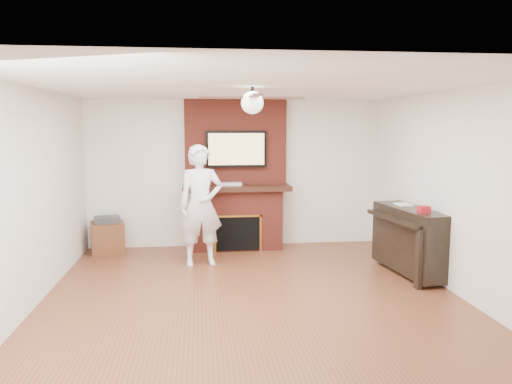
{
  "coord_description": "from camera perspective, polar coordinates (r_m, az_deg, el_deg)",
  "views": [
    {
      "loc": [
        -0.62,
        -5.76,
        2.05
      ],
      "look_at": [
        0.15,
        0.9,
        1.17
      ],
      "focal_mm": 35.0,
      "sensor_mm": 36.0,
      "label": 1
    }
  ],
  "objects": [
    {
      "name": "candle_blue",
      "position": [
        8.42,
        -0.23,
        -6.31
      ],
      "size": [
        0.07,
        0.07,
        0.08
      ],
      "primitive_type": "cylinder",
      "color": "#303A91",
      "rests_on": "ground"
    },
    {
      "name": "room_shell",
      "position": [
        5.85,
        -0.42,
        -0.35
      ],
      "size": [
        5.36,
        5.86,
        2.86
      ],
      "color": "#5B2E1B",
      "rests_on": "ground"
    },
    {
      "name": "side_table",
      "position": [
        8.56,
        -16.6,
        -4.81
      ],
      "size": [
        0.61,
        0.61,
        0.59
      ],
      "rotation": [
        0.0,
        0.0,
        0.22
      ],
      "color": "#542D18",
      "rests_on": "ground"
    },
    {
      "name": "ceiling_fan",
      "position": [
        5.8,
        -0.43,
        10.29
      ],
      "size": [
        1.21,
        1.21,
        0.31
      ],
      "color": "black",
      "rests_on": "room_shell"
    },
    {
      "name": "candle_orange",
      "position": [
        8.31,
        -3.73,
        -6.33
      ],
      "size": [
        0.07,
        0.07,
        0.13
      ],
      "primitive_type": "cylinder",
      "color": "orange",
      "rests_on": "ground"
    },
    {
      "name": "fireplace",
      "position": [
        8.4,
        -2.27,
        0.27
      ],
      "size": [
        1.78,
        0.64,
        2.5
      ],
      "color": "maroon",
      "rests_on": "ground"
    },
    {
      "name": "person",
      "position": [
        7.4,
        -6.33,
        -1.53
      ],
      "size": [
        0.71,
        0.53,
        1.79
      ],
      "primitive_type": "imported",
      "rotation": [
        0.0,
        0.0,
        0.15
      ],
      "color": "silver",
      "rests_on": "ground"
    },
    {
      "name": "candle_green",
      "position": [
        8.4,
        -2.35,
        -6.28
      ],
      "size": [
        0.07,
        0.07,
        0.1
      ],
      "primitive_type": "cylinder",
      "color": "#397E32",
      "rests_on": "ground"
    },
    {
      "name": "candle_cream",
      "position": [
        8.37,
        -1.25,
        -6.34
      ],
      "size": [
        0.08,
        0.08,
        0.1
      ],
      "primitive_type": "cylinder",
      "color": "beige",
      "rests_on": "ground"
    },
    {
      "name": "cable_box",
      "position": [
        8.28,
        -2.86,
        0.93
      ],
      "size": [
        0.35,
        0.21,
        0.05
      ],
      "primitive_type": "cube",
      "rotation": [
        0.0,
        0.0,
        0.07
      ],
      "color": "silver",
      "rests_on": "fireplace"
    },
    {
      "name": "tv",
      "position": [
        8.29,
        -2.27,
        4.93
      ],
      "size": [
        1.0,
        0.08,
        0.6
      ],
      "color": "black",
      "rests_on": "fireplace"
    },
    {
      "name": "piano",
      "position": [
        7.27,
        17.13,
        -5.15
      ],
      "size": [
        0.7,
        1.47,
        1.02
      ],
      "rotation": [
        0.0,
        0.0,
        0.12
      ],
      "color": "black",
      "rests_on": "ground"
    }
  ]
}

